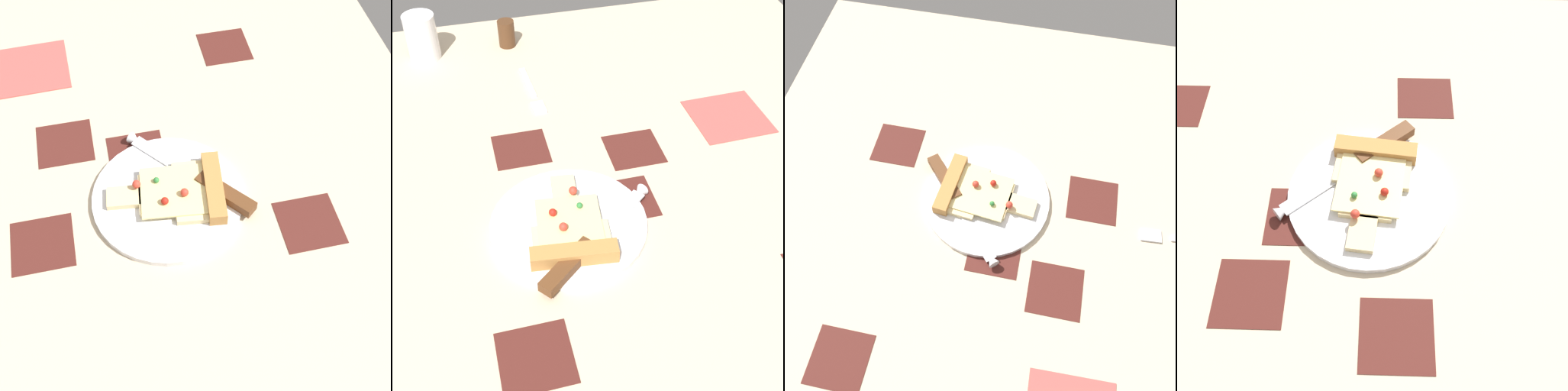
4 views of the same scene
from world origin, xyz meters
TOP-DOWN VIEW (x-y plane):
  - ground_plane at (-0.02, -0.00)cm, footprint 111.70×111.70cm
  - plate at (-9.05, 8.11)cm, footprint 22.91×22.91cm
  - pizza_slice at (-11.60, 8.40)cm, footprint 18.17×12.25cm
  - knife at (-14.57, 6.66)cm, footprint 17.02×19.75cm
  - napkin at (9.76, -25.53)cm, footprint 13.36×13.36cm

SIDE VIEW (x-z plane):
  - ground_plane at x=-0.02cm, z-range -3.00..0.00cm
  - napkin at x=9.76cm, z-range 0.00..0.40cm
  - plate at x=-9.05cm, z-range 0.00..1.01cm
  - knife at x=-14.57cm, z-range 0.39..2.84cm
  - pizza_slice at x=-11.60cm, z-range 0.53..3.09cm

